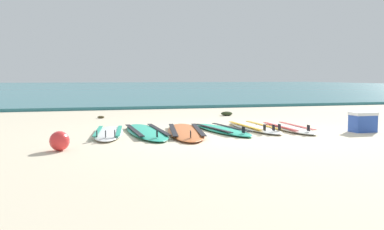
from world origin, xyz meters
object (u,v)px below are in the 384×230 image
object	(u,v)px
surfboard_2	(186,131)
beach_ball	(60,141)
surfboard_1	(146,132)
surfboard_5	(288,128)
surfboard_3	(222,130)
cooler_box	(363,122)
surfboard_0	(109,133)
surfboard_4	(254,127)

from	to	relation	value
surfboard_2	beach_ball	world-z (taller)	beach_ball
surfboard_1	surfboard_5	bearing A→B (deg)	-3.22
surfboard_1	surfboard_2	size ratio (longest dim) A/B	0.95
beach_ball	surfboard_1	bearing A→B (deg)	45.30
surfboard_1	surfboard_3	size ratio (longest dim) A/B	1.17
surfboard_2	beach_ball	distance (m)	2.54
surfboard_2	cooler_box	size ratio (longest dim) A/B	5.79
surfboard_0	surfboard_3	xyz separation A→B (m)	(2.13, -0.08, -0.00)
surfboard_3	surfboard_0	bearing A→B (deg)	177.91
cooler_box	beach_ball	xyz separation A→B (m)	(-5.48, -0.64, -0.05)
beach_ball	surfboard_0	bearing A→B (deg)	62.30
surfboard_3	surfboard_4	bearing A→B (deg)	14.14
surfboard_0	surfboard_3	size ratio (longest dim) A/B	0.99
surfboard_3	surfboard_4	distance (m)	0.77
beach_ball	surfboard_4	bearing A→B (deg)	23.55
surfboard_0	surfboard_1	size ratio (longest dim) A/B	0.84
cooler_box	surfboard_4	bearing A→B (deg)	152.22
surfboard_0	surfboard_1	xyz separation A→B (m)	(0.69, -0.00, -0.00)
surfboard_1	surfboard_4	distance (m)	2.20
surfboard_1	cooler_box	world-z (taller)	cooler_box
surfboard_1	surfboard_2	world-z (taller)	same
surfboard_0	surfboard_4	distance (m)	2.88
cooler_box	beach_ball	bearing A→B (deg)	-173.38
surfboard_3	beach_ball	bearing A→B (deg)	-154.23
surfboard_4	surfboard_5	world-z (taller)	same
surfboard_2	beach_ball	bearing A→B (deg)	-149.05
surfboard_1	surfboard_3	xyz separation A→B (m)	(1.45, -0.07, 0.00)
surfboard_1	cooler_box	size ratio (longest dim) A/B	5.48
surfboard_0	surfboard_1	bearing A→B (deg)	-0.40
surfboard_0	surfboard_4	bearing A→B (deg)	2.18
surfboard_1	surfboard_4	bearing A→B (deg)	2.99
surfboard_5	cooler_box	distance (m)	1.40
surfboard_4	cooler_box	xyz separation A→B (m)	(1.82, -0.96, 0.16)
surfboard_3	cooler_box	distance (m)	2.68
surfboard_0	surfboard_3	bearing A→B (deg)	-2.09
surfboard_2	surfboard_5	world-z (taller)	same
surfboard_2	surfboard_5	bearing A→B (deg)	0.52
cooler_box	surfboard_1	bearing A→B (deg)	168.12
surfboard_0	surfboard_1	distance (m)	0.69
surfboard_0	surfboard_5	xyz separation A→B (m)	(3.49, -0.16, -0.00)
surfboard_0	surfboard_4	xyz separation A→B (m)	(2.88, 0.11, -0.00)
surfboard_0	surfboard_1	world-z (taller)	same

